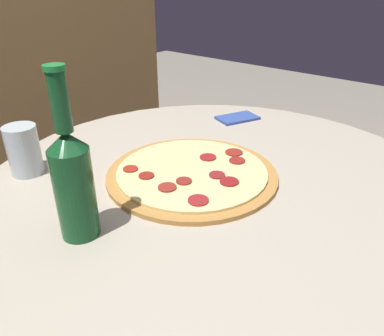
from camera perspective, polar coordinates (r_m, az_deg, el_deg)
name	(u,v)px	position (r m, az deg, el deg)	size (l,w,h in m)	color
table	(217,244)	(0.94, 3.83, -11.54)	(1.04, 1.04, 0.73)	#B2A893
fence_panel	(15,73)	(1.46, -25.42, 12.97)	(1.34, 0.04, 1.66)	olive
pizza	(192,173)	(0.83, 0.03, -0.76)	(0.38, 0.38, 0.02)	#B77F3D
beer_bottle	(73,179)	(0.63, -17.71, -1.62)	(0.07, 0.07, 0.29)	#144C23
drinking_glass	(24,150)	(0.91, -24.27, 2.49)	(0.07, 0.07, 0.11)	silver
napkin	(237,118)	(1.18, 6.93, 7.58)	(0.14, 0.12, 0.01)	#334C99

